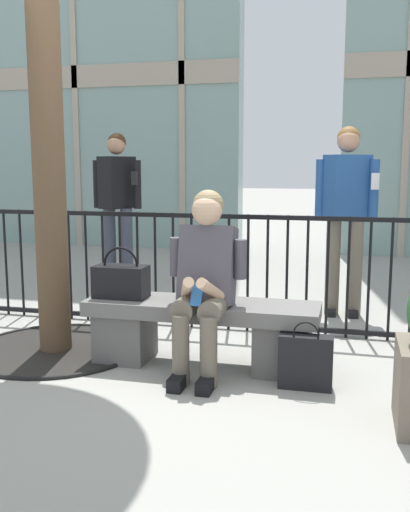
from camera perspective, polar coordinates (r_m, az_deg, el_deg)
ground_plane at (r=4.12m, az=-0.35°, el=-10.58°), size 60.00×60.00×0.00m
stone_bench at (r=4.03m, az=-0.35°, el=-6.95°), size 1.60×0.44×0.45m
seated_person_with_phone at (r=3.81m, az=-0.06°, el=-2.03°), size 0.52×0.66×1.21m
handbag_on_bench at (r=4.13m, az=-8.20°, el=-2.39°), size 0.37×0.20×0.36m
shopping_bag at (r=3.71m, az=9.80°, el=-10.07°), size 0.33×0.12×0.44m
bystander_at_railing at (r=5.43m, az=13.61°, el=4.74°), size 0.55×0.40×1.71m
bystander_further_back at (r=6.48m, az=-8.55°, el=5.53°), size 0.55×0.44×1.71m
plaza_railing at (r=4.84m, az=2.33°, el=-1.55°), size 9.65×0.04×0.97m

